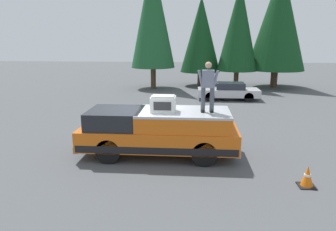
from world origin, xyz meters
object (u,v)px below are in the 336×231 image
at_px(pickup_truck, 159,132).
at_px(parked_car_silver, 229,91).
at_px(compressor_unit, 163,104).
at_px(person_on_truck_bed, 208,86).
at_px(traffic_cone, 307,177).

distance_m(pickup_truck, parked_car_silver, 11.51).
relative_size(compressor_unit, person_on_truck_bed, 0.50).
relative_size(pickup_truck, traffic_cone, 8.94).
bearing_deg(pickup_truck, compressor_unit, -134.41).
bearing_deg(parked_car_silver, compressor_unit, 162.84).
bearing_deg(compressor_unit, parked_car_silver, -17.16).
bearing_deg(compressor_unit, traffic_cone, -114.72).
height_order(pickup_truck, person_on_truck_bed, person_on_truck_bed).
height_order(person_on_truck_bed, parked_car_silver, person_on_truck_bed).
xyz_separation_m(pickup_truck, traffic_cone, (-2.14, -4.45, -0.58)).
relative_size(compressor_unit, parked_car_silver, 0.20).
xyz_separation_m(parked_car_silver, traffic_cone, (-13.06, -0.84, -0.29)).
distance_m(parked_car_silver, traffic_cone, 13.09).
relative_size(compressor_unit, traffic_cone, 1.35).
bearing_deg(parked_car_silver, traffic_cone, -176.34).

